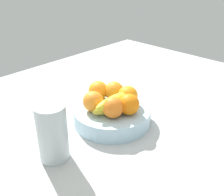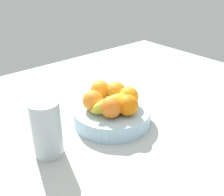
% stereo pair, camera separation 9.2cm
% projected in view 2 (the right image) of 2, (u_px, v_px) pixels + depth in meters
% --- Properties ---
extents(ground_plane, '(1.80, 1.40, 0.03)m').
position_uv_depth(ground_plane, '(112.00, 128.00, 0.99)').
color(ground_plane, '#B1B3B1').
extents(fruit_bowl, '(0.28, 0.28, 0.06)m').
position_uv_depth(fruit_bowl, '(112.00, 115.00, 0.98)').
color(fruit_bowl, '#AACDE1').
rests_on(fruit_bowl, ground_plane).
extents(orange_front_left, '(0.07, 0.07, 0.07)m').
position_uv_depth(orange_front_left, '(100.00, 90.00, 1.02)').
color(orange_front_left, orange).
rests_on(orange_front_left, fruit_bowl).
extents(orange_front_right, '(0.07, 0.07, 0.07)m').
position_uv_depth(orange_front_right, '(93.00, 100.00, 0.94)').
color(orange_front_right, orange).
rests_on(orange_front_right, fruit_bowl).
extents(orange_center, '(0.07, 0.07, 0.07)m').
position_uv_depth(orange_center, '(111.00, 107.00, 0.90)').
color(orange_center, orange).
rests_on(orange_center, fruit_bowl).
extents(orange_back_left, '(0.07, 0.07, 0.07)m').
position_uv_depth(orange_back_left, '(128.00, 105.00, 0.91)').
color(orange_back_left, orange).
rests_on(orange_back_left, fruit_bowl).
extents(orange_back_right, '(0.07, 0.07, 0.07)m').
position_uv_depth(orange_back_right, '(129.00, 97.00, 0.97)').
color(orange_back_right, orange).
rests_on(orange_back_right, fruit_bowl).
extents(orange_top_stack, '(0.07, 0.07, 0.07)m').
position_uv_depth(orange_top_stack, '(116.00, 91.00, 1.01)').
color(orange_top_stack, orange).
rests_on(orange_top_stack, fruit_bowl).
extents(banana_bunch, '(0.18, 0.09, 0.06)m').
position_uv_depth(banana_bunch, '(114.00, 104.00, 0.94)').
color(banana_bunch, gold).
rests_on(banana_bunch, fruit_bowl).
extents(thermos_tumbler, '(0.09, 0.09, 0.18)m').
position_uv_depth(thermos_tumbler, '(46.00, 129.00, 0.80)').
color(thermos_tumbler, '#B4C0C2').
rests_on(thermos_tumbler, ground_plane).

